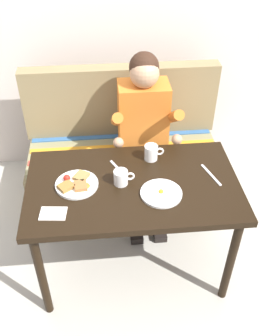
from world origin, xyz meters
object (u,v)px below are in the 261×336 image
object	(u,v)px
person	(144,124)
plate_eggs	(161,193)
coffee_mug_second	(121,177)
napkin	(53,214)
table	(133,194)
couch	(123,157)
plate_breakfast	(77,184)
coffee_mug	(151,152)
fork	(118,169)
knife	(211,175)

from	to	relation	value
person	plate_eggs	world-z (taller)	person
coffee_mug_second	napkin	distance (m)	0.42
table	napkin	distance (m)	0.48
couch	coffee_mug_second	xyz separation A→B (m)	(-0.06, -0.76, 0.45)
person	plate_breakfast	xyz separation A→B (m)	(-0.45, -0.58, 0.00)
coffee_mug	fork	distance (m)	0.23
couch	knife	size ratio (longest dim) A/B	7.20
table	coffee_mug_second	size ratio (longest dim) A/B	10.17
knife	couch	bearing A→B (deg)	103.71
person	napkin	xyz separation A→B (m)	(-0.57, -0.79, -0.01)
table	person	size ratio (longest dim) A/B	0.99
plate_breakfast	coffee_mug	bearing A→B (deg)	24.53
plate_eggs	coffee_mug_second	world-z (taller)	coffee_mug_second
couch	coffee_mug_second	distance (m)	0.88
table	couch	xyz separation A→B (m)	(0.00, 0.76, -0.32)
table	plate_breakfast	bearing A→B (deg)	178.05
plate_eggs	fork	distance (m)	0.32
plate_eggs	coffee_mug_second	xyz separation A→B (m)	(-0.21, 0.11, 0.04)
plate_eggs	fork	bearing A→B (deg)	132.48
plate_breakfast	napkin	world-z (taller)	plate_breakfast
napkin	fork	world-z (taller)	napkin
person	plate_eggs	size ratio (longest dim) A/B	5.31
plate_eggs	coffee_mug_second	distance (m)	0.24
table	plate_eggs	distance (m)	0.20
table	plate_breakfast	size ratio (longest dim) A/B	5.00
table	fork	xyz separation A→B (m)	(-0.08, 0.14, 0.08)
plate_eggs	napkin	world-z (taller)	plate_eggs
coffee_mug	coffee_mug_second	bearing A→B (deg)	-133.66
person	fork	distance (m)	0.50
napkin	plate_eggs	bearing A→B (deg)	9.30
coffee_mug_second	person	bearing A→B (deg)	71.04
couch	napkin	world-z (taller)	couch
table	plate_eggs	size ratio (longest dim) A/B	5.26
table	napkin	bearing A→B (deg)	-155.55
table	coffee_mug_second	xyz separation A→B (m)	(-0.06, 0.01, 0.13)
plate_eggs	coffee_mug_second	bearing A→B (deg)	152.08
coffee_mug_second	napkin	world-z (taller)	coffee_mug_second
couch	napkin	size ratio (longest dim) A/B	10.60
couch	plate_eggs	world-z (taller)	couch
plate_breakfast	coffee_mug	world-z (taller)	coffee_mug
knife	table	bearing A→B (deg)	165.71
table	napkin	world-z (taller)	napkin
plate_breakfast	napkin	size ratio (longest dim) A/B	1.77
fork	couch	bearing A→B (deg)	56.51
fork	knife	bearing A→B (deg)	-38.07
napkin	knife	world-z (taller)	napkin
coffee_mug_second	fork	distance (m)	0.14
table	person	world-z (taller)	person
person	plate_breakfast	size ratio (longest dim) A/B	5.06
table	plate_breakfast	distance (m)	0.33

